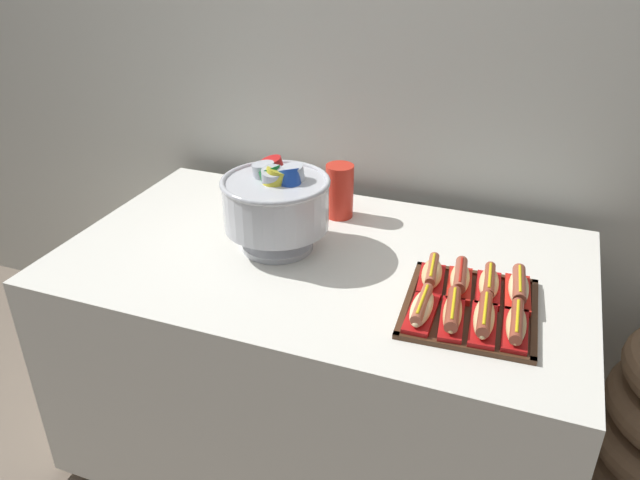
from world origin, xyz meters
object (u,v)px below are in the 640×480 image
object	(u,v)px
serving_tray	(470,308)
punch_bowl	(277,201)
hot_dog_3	(516,325)
hot_dog_6	(489,285)
hot_dog_4	(432,275)
cup_stack	(340,191)
buffet_table	(322,352)
hot_dog_0	(422,309)
hot_dog_2	(484,319)
hot_dog_7	(518,289)
hot_dog_1	(452,313)
hot_dog_5	(460,279)

from	to	relation	value
serving_tray	punch_bowl	xyz separation A→B (m)	(-0.60, 0.13, 0.15)
hot_dog_3	hot_dog_6	size ratio (longest dim) A/B	1.05
hot_dog_4	cup_stack	size ratio (longest dim) A/B	0.91
buffet_table	punch_bowl	bearing A→B (deg)	178.53
hot_dog_4	hot_dog_6	distance (m)	0.15
hot_dog_0	punch_bowl	size ratio (longest dim) A/B	0.56
hot_dog_2	hot_dog_3	size ratio (longest dim) A/B	1.05
hot_dog_0	hot_dog_3	world-z (taller)	hot_dog_0
hot_dog_2	hot_dog_7	size ratio (longest dim) A/B	1.03
hot_dog_6	hot_dog_7	distance (m)	0.08
hot_dog_1	hot_dog_6	distance (m)	0.18
hot_dog_7	cup_stack	world-z (taller)	cup_stack
hot_dog_7	punch_bowl	bearing A→B (deg)	176.60
buffet_table	hot_dog_2	size ratio (longest dim) A/B	8.19
hot_dog_1	punch_bowl	size ratio (longest dim) A/B	0.59
hot_dog_3	hot_dog_7	world-z (taller)	hot_dog_7
hot_dog_5	punch_bowl	size ratio (longest dim) A/B	0.54
hot_dog_6	hot_dog_3	bearing A→B (deg)	-62.21
serving_tray	cup_stack	world-z (taller)	cup_stack
hot_dog_1	hot_dog_5	xyz separation A→B (m)	(-0.01, 0.16, -0.00)
hot_dog_1	cup_stack	world-z (taller)	cup_stack
hot_dog_1	punch_bowl	xyz separation A→B (m)	(-0.56, 0.22, 0.12)
hot_dog_0	hot_dog_1	world-z (taller)	hot_dog_1
buffet_table	punch_bowl	size ratio (longest dim) A/B	4.81
buffet_table	hot_dog_0	size ratio (longest dim) A/B	8.58
hot_dog_2	hot_dog_0	bearing A→B (deg)	-176.66
cup_stack	hot_dog_2	bearing A→B (deg)	-41.76
hot_dog_5	punch_bowl	bearing A→B (deg)	174.79
hot_dog_6	punch_bowl	world-z (taller)	punch_bowl
cup_stack	punch_bowl	bearing A→B (deg)	-110.89
buffet_table	punch_bowl	world-z (taller)	punch_bowl
serving_tray	cup_stack	bearing A→B (deg)	141.11
buffet_table	serving_tray	distance (m)	0.59
hot_dog_4	serving_tray	bearing A→B (deg)	-32.91
buffet_table	hot_dog_7	distance (m)	0.69
hot_dog_0	hot_dog_6	xyz separation A→B (m)	(0.14, 0.17, -0.00)
serving_tray	hot_dog_7	world-z (taller)	hot_dog_7
buffet_table	hot_dog_5	bearing A→B (deg)	-6.52
hot_dog_5	hot_dog_4	bearing A→B (deg)	-176.66
hot_dog_3	hot_dog_4	bearing A→B (deg)	147.09
punch_bowl	hot_dog_4	bearing A→B (deg)	-6.54
hot_dog_2	hot_dog_3	distance (m)	0.08
hot_dog_3	hot_dog_5	distance (m)	0.22
hot_dog_1	hot_dog_2	bearing A→B (deg)	3.34
hot_dog_0	hot_dog_1	size ratio (longest dim) A/B	0.96
hot_dog_6	cup_stack	world-z (taller)	cup_stack
buffet_table	hot_dog_7	world-z (taller)	hot_dog_7
hot_dog_5	hot_dog_7	bearing A→B (deg)	3.34
hot_dog_3	serving_tray	bearing A→B (deg)	147.09
hot_dog_0	hot_dog_4	world-z (taller)	hot_dog_4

